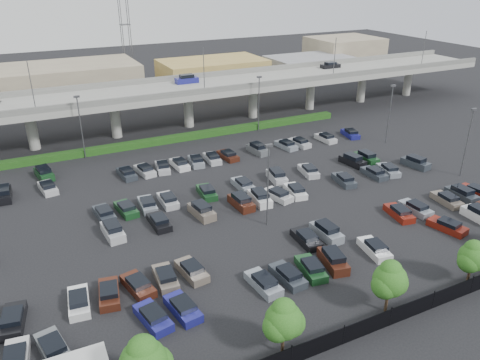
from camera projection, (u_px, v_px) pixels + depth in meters
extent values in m
plane|color=black|center=(238.00, 198.00, 63.04)|extent=(280.00, 280.00, 0.00)
cube|color=gray|center=(162.00, 93.00, 86.15)|extent=(150.00, 13.00, 1.10)
cube|color=#5B5C57|center=(173.00, 95.00, 80.61)|extent=(150.00, 0.50, 1.00)
cube|color=#5B5C57|center=(152.00, 80.00, 90.82)|extent=(150.00, 0.50, 1.00)
cylinder|color=gray|center=(32.00, 130.00, 78.55)|extent=(1.80, 1.80, 6.70)
cube|color=#5B5C57|center=(28.00, 112.00, 77.24)|extent=(2.60, 9.75, 0.50)
cylinder|color=gray|center=(115.00, 119.00, 84.16)|extent=(1.80, 1.80, 6.70)
cube|color=#5B5C57|center=(113.00, 102.00, 82.85)|extent=(2.60, 9.75, 0.50)
cylinder|color=gray|center=(189.00, 110.00, 89.78)|extent=(1.80, 1.80, 6.70)
cube|color=#5B5C57|center=(188.00, 94.00, 88.47)|extent=(2.60, 9.75, 0.50)
cylinder|color=gray|center=(253.00, 101.00, 95.39)|extent=(1.80, 1.80, 6.70)
cube|color=#5B5C57|center=(253.00, 86.00, 94.08)|extent=(2.60, 9.75, 0.50)
cylinder|color=gray|center=(310.00, 94.00, 101.00)|extent=(1.80, 1.80, 6.70)
cube|color=#5B5C57|center=(311.00, 79.00, 99.69)|extent=(2.60, 9.75, 0.50)
cylinder|color=gray|center=(362.00, 87.00, 106.62)|extent=(1.80, 1.80, 6.70)
cube|color=#5B5C57|center=(363.00, 73.00, 105.31)|extent=(2.60, 9.75, 0.50)
cylinder|color=gray|center=(408.00, 81.00, 112.23)|extent=(1.80, 1.80, 6.70)
cube|color=#5B5C57|center=(410.00, 68.00, 110.92)|extent=(2.60, 9.75, 0.50)
cube|color=navy|center=(187.00, 80.00, 90.56)|extent=(4.40, 1.82, 1.05)
cube|color=black|center=(187.00, 76.00, 90.22)|extent=(2.60, 1.60, 0.65)
cube|color=black|center=(330.00, 66.00, 104.24)|extent=(4.40, 1.82, 0.82)
cube|color=black|center=(331.00, 63.00, 103.98)|extent=(2.30, 1.60, 0.50)
cylinder|color=#4C4C51|center=(32.00, 87.00, 70.46)|extent=(0.14, 0.14, 8.00)
cylinder|color=#4C4C51|center=(204.00, 71.00, 81.68)|extent=(0.14, 0.14, 8.00)
cylinder|color=#4C4C51|center=(335.00, 58.00, 92.91)|extent=(0.14, 0.14, 8.00)
cylinder|color=#4C4C51|center=(424.00, 50.00, 102.53)|extent=(0.14, 0.14, 8.00)
cube|color=#163B11|center=(177.00, 138.00, 83.22)|extent=(66.00, 1.60, 1.10)
cube|color=black|center=(381.00, 321.00, 39.81)|extent=(70.00, 0.06, 1.80)
cylinder|color=black|center=(291.00, 355.00, 36.16)|extent=(0.10, 0.10, 2.00)
cylinder|color=black|center=(344.00, 335.00, 38.16)|extent=(0.10, 0.10, 2.00)
cylinder|color=black|center=(391.00, 316.00, 40.17)|extent=(0.10, 0.10, 2.00)
cylinder|color=black|center=(433.00, 300.00, 42.17)|extent=(0.10, 0.10, 2.00)
cylinder|color=black|center=(472.00, 285.00, 44.17)|extent=(0.10, 0.10, 2.00)
sphere|color=#1C5416|center=(143.00, 351.00, 31.58)|extent=(2.30, 2.30, 2.30)
cylinder|color=#332316|center=(283.00, 344.00, 37.25)|extent=(0.26, 0.26, 1.96)
sphere|color=#1C5416|center=(284.00, 321.00, 36.25)|extent=(3.04, 3.04, 3.04)
sphere|color=#1C5416|center=(291.00, 323.00, 36.84)|extent=(2.39, 2.39, 2.39)
sphere|color=#1C5416|center=(278.00, 327.00, 36.08)|extent=(2.39, 2.39, 2.39)
sphere|color=#1C5416|center=(284.00, 311.00, 36.01)|extent=(2.06, 2.06, 2.06)
cylinder|color=#332316|center=(386.00, 302.00, 41.89)|extent=(0.26, 0.26, 1.97)
sphere|color=#1C5416|center=(390.00, 280.00, 40.89)|extent=(3.07, 3.07, 3.07)
sphere|color=#1C5416|center=(395.00, 282.00, 41.48)|extent=(2.41, 2.41, 2.41)
sphere|color=#1C5416|center=(385.00, 286.00, 40.72)|extent=(2.41, 2.41, 2.41)
sphere|color=#1C5416|center=(391.00, 271.00, 40.64)|extent=(2.08, 2.08, 2.08)
cylinder|color=#332316|center=(468.00, 276.00, 45.59)|extent=(0.26, 0.26, 1.80)
sphere|color=#1C5416|center=(473.00, 257.00, 44.67)|extent=(2.79, 2.79, 2.79)
sphere|color=#1C5416|center=(476.00, 259.00, 45.22)|extent=(2.19, 2.19, 2.19)
sphere|color=#1C5416|center=(469.00, 262.00, 44.51)|extent=(2.19, 2.19, 2.19)
sphere|color=#1C5416|center=(474.00, 249.00, 44.46)|extent=(1.89, 1.89, 1.89)
cube|color=silver|center=(16.00, 360.00, 36.44)|extent=(2.35, 4.59, 0.82)
cube|color=black|center=(15.00, 356.00, 36.01)|extent=(1.87, 2.48, 0.50)
cube|color=#5B5E63|center=(53.00, 349.00, 37.54)|extent=(2.70, 4.68, 0.82)
cube|color=black|center=(52.00, 345.00, 37.12)|extent=(2.05, 2.58, 0.50)
cube|color=navy|center=(153.00, 318.00, 40.85)|extent=(2.65, 4.67, 0.82)
cube|color=black|center=(153.00, 314.00, 40.43)|extent=(2.02, 2.57, 0.50)
cube|color=navy|center=(183.00, 309.00, 41.95)|extent=(2.45, 4.62, 0.82)
cube|color=black|center=(183.00, 304.00, 41.53)|extent=(1.93, 2.51, 0.50)
cube|color=gray|center=(263.00, 284.00, 45.26)|extent=(2.20, 4.54, 0.82)
cube|color=black|center=(264.00, 280.00, 44.83)|extent=(1.80, 2.43, 0.50)
cube|color=#2F353D|center=(288.00, 276.00, 46.36)|extent=(2.11, 4.51, 0.82)
cube|color=black|center=(289.00, 272.00, 45.94)|extent=(1.75, 2.40, 0.50)
cube|color=#17421F|center=(311.00, 269.00, 47.46)|extent=(2.46, 4.62, 0.82)
cube|color=black|center=(312.00, 265.00, 47.04)|extent=(1.93, 2.51, 0.50)
cube|color=#441D12|center=(333.00, 261.00, 48.52)|extent=(2.69, 4.68, 1.05)
cube|color=black|center=(334.00, 255.00, 48.18)|extent=(2.10, 2.87, 0.65)
cube|color=white|center=(374.00, 249.00, 50.77)|extent=(2.46, 4.62, 0.82)
cube|color=black|center=(376.00, 245.00, 50.35)|extent=(1.93, 2.52, 0.50)
cube|color=maroon|center=(447.00, 227.00, 55.18)|extent=(2.78, 4.70, 0.82)
cube|color=black|center=(449.00, 223.00, 54.76)|extent=(2.08, 2.60, 0.50)
cube|color=white|center=(479.00, 216.00, 57.34)|extent=(2.00, 4.47, 1.05)
cube|color=black|center=(13.00, 321.00, 40.52)|extent=(2.53, 4.64, 0.82)
cube|color=black|center=(12.00, 316.00, 40.10)|extent=(1.96, 2.53, 0.50)
cube|color=white|center=(79.00, 303.00, 42.73)|extent=(2.27, 4.57, 0.82)
cube|color=black|center=(78.00, 298.00, 42.30)|extent=(1.84, 2.46, 0.50)
cube|color=#441D12|center=(109.00, 294.00, 43.83)|extent=(2.54, 4.65, 0.82)
cube|color=black|center=(109.00, 290.00, 43.41)|extent=(1.97, 2.54, 0.50)
cube|color=#441D12|center=(138.00, 286.00, 44.93)|extent=(2.69, 4.68, 0.82)
cube|color=black|center=(138.00, 282.00, 44.51)|extent=(2.04, 2.58, 0.50)
cube|color=#6E6256|center=(166.00, 278.00, 46.03)|extent=(2.11, 4.51, 0.82)
cube|color=black|center=(166.00, 274.00, 45.61)|extent=(1.75, 2.40, 0.50)
cube|color=#6E6256|center=(192.00, 271.00, 47.14)|extent=(2.37, 4.60, 0.82)
cube|color=black|center=(192.00, 267.00, 46.71)|extent=(1.88, 2.49, 0.50)
cube|color=black|center=(306.00, 239.00, 52.65)|extent=(2.05, 4.49, 0.82)
cube|color=black|center=(308.00, 235.00, 52.22)|extent=(1.72, 2.38, 0.50)
cube|color=gray|center=(326.00, 233.00, 53.70)|extent=(1.91, 4.44, 1.05)
cube|color=black|center=(327.00, 227.00, 53.36)|extent=(1.65, 2.63, 0.65)
cube|color=maroon|center=(399.00, 213.00, 58.16)|extent=(2.52, 4.64, 0.82)
cube|color=black|center=(401.00, 210.00, 57.74)|extent=(1.96, 2.53, 0.50)
cube|color=gray|center=(415.00, 209.00, 59.27)|extent=(1.94, 4.45, 0.82)
cube|color=black|center=(417.00, 205.00, 58.84)|extent=(1.67, 2.34, 0.50)
cube|color=#6E6256|center=(447.00, 200.00, 61.47)|extent=(2.27, 4.56, 0.82)
cube|color=black|center=(449.00, 196.00, 61.05)|extent=(1.83, 2.45, 0.50)
cube|color=#2F353D|center=(462.00, 195.00, 62.53)|extent=(1.88, 4.43, 1.05)
cube|color=black|center=(463.00, 190.00, 62.18)|extent=(1.64, 2.62, 0.65)
cube|color=maroon|center=(476.00, 192.00, 63.68)|extent=(2.41, 4.61, 0.82)
cube|color=black|center=(478.00, 188.00, 63.25)|extent=(1.91, 2.50, 0.50)
cube|color=silver|center=(113.00, 232.00, 53.86)|extent=(2.13, 4.52, 1.05)
cube|color=black|center=(112.00, 226.00, 53.52)|extent=(1.78, 2.71, 0.65)
cube|color=black|center=(159.00, 222.00, 56.12)|extent=(1.97, 4.46, 0.82)
cube|color=black|center=(159.00, 219.00, 55.69)|extent=(1.68, 2.35, 0.50)
cube|color=#6E6256|center=(202.00, 212.00, 58.27)|extent=(2.34, 4.59, 1.05)
cube|color=black|center=(201.00, 206.00, 57.93)|extent=(1.91, 2.78, 0.65)
cube|color=#441D12|center=(241.00, 203.00, 60.48)|extent=(2.04, 4.49, 1.05)
cube|color=black|center=(241.00, 197.00, 60.14)|extent=(1.73, 2.68, 0.65)
cube|color=white|center=(260.00, 199.00, 61.58)|extent=(2.18, 4.54, 1.05)
cube|color=black|center=(260.00, 193.00, 61.24)|extent=(1.81, 2.72, 0.65)
cube|color=silver|center=(278.00, 195.00, 62.73)|extent=(2.74, 4.69, 0.82)
cube|color=black|center=(279.00, 192.00, 62.31)|extent=(2.07, 2.59, 0.50)
cube|color=white|center=(295.00, 191.00, 63.83)|extent=(2.46, 4.62, 0.82)
cube|color=black|center=(296.00, 188.00, 63.41)|extent=(1.93, 2.51, 0.50)
cube|color=#2F353D|center=(344.00, 180.00, 67.14)|extent=(2.47, 4.63, 0.82)
cube|color=black|center=(345.00, 177.00, 66.72)|extent=(1.93, 2.52, 0.50)
cube|color=#2F353D|center=(374.00, 174.00, 69.35)|extent=(1.88, 4.42, 0.82)
cube|color=black|center=(375.00, 170.00, 68.92)|extent=(1.63, 2.32, 0.50)
cube|color=gray|center=(388.00, 170.00, 70.45)|extent=(2.74, 4.69, 0.82)
cube|color=black|center=(390.00, 167.00, 70.03)|extent=(2.07, 2.60, 0.50)
cube|color=#2F353D|center=(415.00, 164.00, 72.61)|extent=(2.51, 4.64, 1.05)
cube|color=black|center=(416.00, 159.00, 72.27)|extent=(2.00, 2.83, 0.65)
cube|color=#2F353D|center=(104.00, 214.00, 57.99)|extent=(2.27, 4.57, 0.82)
cube|color=black|center=(104.00, 210.00, 57.57)|extent=(1.83, 2.46, 0.50)
cube|color=#17421F|center=(126.00, 210.00, 59.10)|extent=(2.37, 4.60, 0.82)
cube|color=black|center=(126.00, 206.00, 58.67)|extent=(1.88, 2.49, 0.50)
cube|color=gray|center=(148.00, 205.00, 60.20)|extent=(2.11, 4.51, 0.82)
cube|color=black|center=(148.00, 201.00, 59.77)|extent=(1.75, 2.40, 0.50)
cube|color=silver|center=(168.00, 201.00, 61.30)|extent=(1.87, 4.42, 0.82)
cube|color=black|center=(168.00, 197.00, 60.88)|extent=(1.63, 2.32, 0.50)
cube|color=#17421F|center=(207.00, 193.00, 63.51)|extent=(2.20, 4.54, 0.82)
cube|color=black|center=(207.00, 189.00, 63.08)|extent=(1.80, 2.43, 0.50)
cube|color=gray|center=(243.00, 185.00, 65.71)|extent=(1.86, 4.42, 0.82)
cube|color=black|center=(244.00, 182.00, 65.29)|extent=(1.62, 2.31, 0.50)
cube|color=silver|center=(277.00, 177.00, 67.87)|extent=(2.51, 4.64, 1.05)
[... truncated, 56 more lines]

